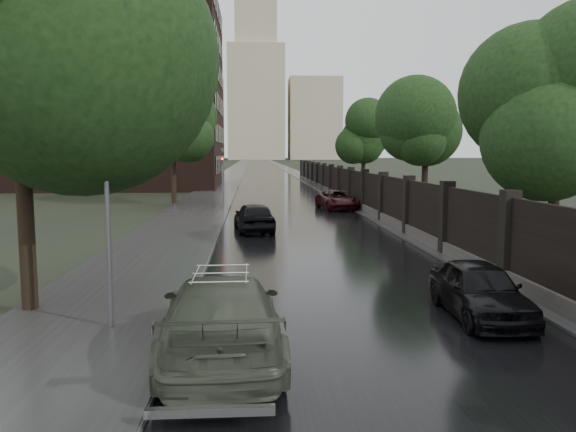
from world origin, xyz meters
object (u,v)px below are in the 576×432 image
Objects in this scene: tree_right_b at (426,131)px; volga_sedan at (222,317)px; hatchback_left at (254,217)px; tree_left_near at (16,28)px; lamp_post at (107,205)px; traffic_light at (223,174)px; tree_left_far at (173,131)px; car_right_far at (337,200)px; car_right_near at (480,290)px; tree_right_c at (364,139)px; tree_right_a at (558,115)px.

tree_right_b reaches higher than volga_sedan.
tree_right_b is 1.69× the size of hatchback_left.
tree_left_near reaches higher than lamp_post.
volga_sedan is at bearing -87.15° from traffic_light.
tree_left_far is 12.48m from car_right_far.
traffic_light is 7.81m from car_right_far.
tree_left_far is at bearing 112.44° from car_right_near.
tree_left_far is 15.42m from hatchback_left.
tree_left_near is at bearing -89.15° from tree_left_far.
volga_sedan is at bearing -32.99° from lamp_post.
tree_right_c is at bearing 84.22° from car_right_near.
tree_right_a is 1.75× the size of traffic_light.
car_right_near is at bearing -73.14° from traffic_light.
tree_right_a reaches higher than traffic_light.
tree_right_b is at bearing -156.90° from hatchback_left.
tree_right_a is at bearing -84.15° from car_right_far.
tree_left_near is 24.31m from tree_right_b.
tree_right_c is 38.41m from car_right_near.
tree_right_c reaches higher than lamp_post.
tree_left_near is 27.03m from tree_left_far.
volga_sedan is (-10.56, -8.02, -4.19)m from tree_right_a.
tree_right_b is at bearing -90.00° from tree_right_c.
tree_right_a is (15.50, -22.00, -0.29)m from tree_left_far.
hatchback_left is at bearing 68.74° from tree_left_near.
tree_left_near is 15.43m from hatchback_left.
car_right_far is (6.17, 26.72, -0.13)m from volga_sedan.
tree_right_c is (15.10, 37.00, -1.47)m from tree_left_near.
tree_left_near is 7.86m from volga_sedan.
tree_left_near reaches higher than tree_right_c.
tree_right_a is at bearing 51.75° from car_right_near.
tree_right_c is at bearing 51.82° from traffic_light.
tree_left_far is 1.85× the size of traffic_light.
lamp_post is 15.29m from hatchback_left.
volga_sedan reaches higher than hatchback_left.
tree_right_b is 7.74m from car_right_far.
traffic_light is 0.96× the size of hatchback_left.
tree_left_far is at bearing 125.17° from tree_right_a.
tree_left_near is 2.43× the size of car_right_near.
car_right_far is (7.41, 1.70, -1.77)m from traffic_light.
traffic_light is at bearing 81.47° from tree_left_near.
car_right_near is at bearing -69.12° from tree_left_far.
tree_left_near is 26.64m from car_right_far.
tree_right_b is 12.16m from hatchback_left.
tree_right_b reaches higher than car_right_far.
tree_right_a and tree_right_c have the same top height.
tree_right_c is 1.75× the size of traffic_light.
tree_left_far reaches higher than car_right_far.
tree_left_far is at bearing -147.17° from tree_right_c.
traffic_light is (-11.80, -15.01, -2.55)m from tree_right_c.
tree_right_b is at bearing 90.00° from tree_right_a.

